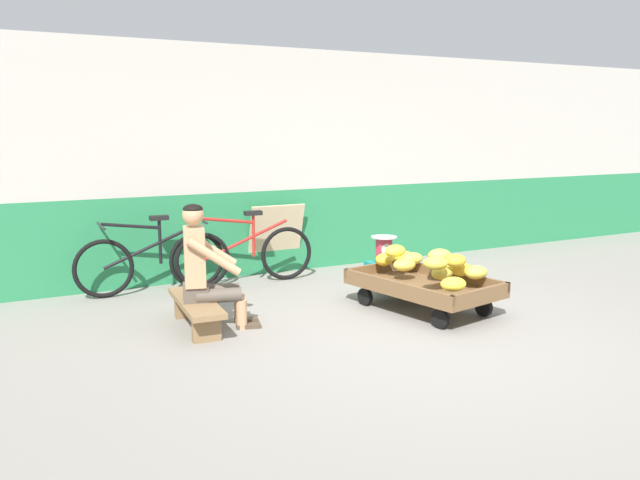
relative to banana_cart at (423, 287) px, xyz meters
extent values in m
plane|color=gray|center=(-0.50, -0.85, -0.24)|extent=(80.00, 80.00, 0.00)
cube|color=#287F4C|center=(-0.50, 2.41, 0.28)|extent=(16.00, 0.30, 1.04)
cube|color=#B7B2A8|center=(-0.50, 2.41, 1.66)|extent=(16.00, 0.30, 1.72)
cube|color=brown|center=(0.00, 0.00, -0.01)|extent=(1.10, 1.57, 0.05)
cube|color=brown|center=(-0.39, -0.08, 0.07)|extent=(0.32, 1.42, 0.10)
cube|color=brown|center=(0.39, 0.08, 0.07)|extent=(0.32, 1.42, 0.10)
cube|color=brown|center=(-0.13, 0.69, 0.07)|extent=(0.83, 0.20, 0.10)
cube|color=brown|center=(0.13, -0.69, 0.07)|extent=(0.83, 0.20, 0.10)
cylinder|color=black|center=(-0.41, 0.43, -0.15)|extent=(0.08, 0.19, 0.18)
cylinder|color=black|center=(0.21, 0.56, -0.15)|extent=(0.08, 0.19, 0.18)
cylinder|color=black|center=(-0.21, -0.56, -0.15)|extent=(0.08, 0.19, 0.18)
cylinder|color=black|center=(0.41, -0.43, -0.15)|extent=(0.08, 0.19, 0.18)
ellipsoid|color=yellow|center=(0.21, 0.47, 0.18)|extent=(0.27, 0.22, 0.13)
ellipsoid|color=yellow|center=(0.35, -0.36, 0.18)|extent=(0.24, 0.18, 0.13)
ellipsoid|color=yellow|center=(0.31, -0.03, 0.18)|extent=(0.30, 0.27, 0.13)
ellipsoid|color=yellow|center=(-0.06, 0.24, 0.18)|extent=(0.26, 0.21, 0.13)
ellipsoid|color=gold|center=(0.05, -0.23, 0.18)|extent=(0.27, 0.23, 0.13)
ellipsoid|color=gold|center=(-0.15, -0.64, 0.18)|extent=(0.27, 0.22, 0.13)
ellipsoid|color=yellow|center=(0.28, 0.13, 0.18)|extent=(0.27, 0.23, 0.13)
ellipsoid|color=yellow|center=(0.18, 0.61, 0.18)|extent=(0.27, 0.22, 0.13)
ellipsoid|color=gold|center=(0.32, -0.19, 0.18)|extent=(0.26, 0.21, 0.13)
ellipsoid|color=gold|center=(-0.09, 0.57, 0.18)|extent=(0.30, 0.29, 0.13)
ellipsoid|color=yellow|center=(0.15, -0.05, 0.32)|extent=(0.26, 0.21, 0.13)
ellipsoid|color=gold|center=(-0.12, -0.33, 0.32)|extent=(0.29, 0.25, 0.13)
ellipsoid|color=yellow|center=(-0.11, 0.35, 0.32)|extent=(0.27, 0.22, 0.13)
ellipsoid|color=gold|center=(0.16, -0.29, 0.30)|extent=(0.29, 0.26, 0.13)
cube|color=olive|center=(-2.18, 0.47, 0.00)|extent=(0.39, 1.12, 0.05)
cube|color=olive|center=(-2.15, 0.86, -0.13)|extent=(0.25, 0.10, 0.22)
cube|color=olive|center=(-2.21, 0.09, -0.13)|extent=(0.25, 0.10, 0.22)
cylinder|color=tan|center=(-1.77, 0.46, -0.11)|extent=(0.10, 0.10, 0.27)
cube|color=#4C3D2D|center=(-1.71, 0.44, -0.22)|extent=(0.24, 0.14, 0.04)
cylinder|color=brown|center=(-1.96, 0.51, 0.08)|extent=(0.42, 0.23, 0.13)
cylinder|color=tan|center=(-1.81, 0.28, -0.11)|extent=(0.10, 0.10, 0.27)
cube|color=#4C3D2D|center=(-1.75, 0.27, -0.22)|extent=(0.24, 0.14, 0.04)
cylinder|color=brown|center=(-2.01, 0.34, 0.08)|extent=(0.42, 0.23, 0.13)
cube|color=brown|center=(-2.18, 0.47, 0.10)|extent=(0.28, 0.33, 0.14)
cube|color=tan|center=(-2.18, 0.47, 0.43)|extent=(0.26, 0.36, 0.52)
cylinder|color=tan|center=(-1.97, 0.63, 0.46)|extent=(0.47, 0.19, 0.36)
cylinder|color=tan|center=(-2.07, 0.24, 0.46)|extent=(0.47, 0.19, 0.36)
sphere|color=tan|center=(-2.18, 0.47, 0.80)|extent=(0.19, 0.19, 0.19)
ellipsoid|color=black|center=(-2.18, 0.47, 0.86)|extent=(0.17, 0.17, 0.09)
cube|color=#19847F|center=(0.18, 0.98, -0.09)|extent=(0.36, 0.28, 0.30)
cylinder|color=#28282D|center=(0.18, 0.98, 0.07)|extent=(0.20, 0.20, 0.03)
cube|color=#C6384C|center=(0.18, 0.98, 0.21)|extent=(0.16, 0.10, 0.24)
cylinder|color=white|center=(0.18, 0.93, 0.21)|extent=(0.13, 0.01, 0.13)
cylinder|color=#B2B5BA|center=(0.18, 0.98, 0.34)|extent=(0.30, 0.30, 0.01)
torus|color=black|center=(-2.73, 1.98, 0.08)|extent=(0.64, 0.06, 0.64)
torus|color=black|center=(-1.71, 1.96, 0.08)|extent=(0.64, 0.06, 0.64)
cylinder|color=black|center=(-2.22, 1.97, 0.28)|extent=(1.03, 0.06, 0.43)
cylinder|color=black|center=(-2.12, 1.97, 0.32)|extent=(0.04, 0.04, 0.48)
cylinder|color=black|center=(-2.42, 1.97, 0.52)|extent=(0.62, 0.05, 0.12)
cube|color=black|center=(-2.12, 1.97, 0.59)|extent=(0.20, 0.10, 0.05)
cylinder|color=black|center=(-2.73, 1.98, 0.54)|extent=(0.04, 0.48, 0.03)
torus|color=black|center=(-1.66, 1.90, 0.08)|extent=(0.64, 0.09, 0.64)
torus|color=black|center=(-0.64, 1.85, 0.08)|extent=(0.64, 0.09, 0.64)
cylinder|color=#AD231E|center=(-1.15, 1.87, 0.28)|extent=(1.03, 0.09, 0.43)
cylinder|color=#AD231E|center=(-1.05, 1.87, 0.32)|extent=(0.04, 0.04, 0.48)
cylinder|color=#AD231E|center=(-1.36, 1.89, 0.52)|extent=(0.62, 0.07, 0.12)
cube|color=black|center=(-1.05, 1.87, 0.59)|extent=(0.21, 0.11, 0.05)
cylinder|color=black|center=(-1.66, 1.90, 0.54)|extent=(0.05, 0.48, 0.03)
cube|color=#C6B289|center=(-0.61, 2.23, 0.19)|extent=(0.70, 0.26, 0.87)
cube|color=#3370B7|center=(0.35, 0.46, -0.12)|extent=(0.18, 0.12, 0.24)
camera|label=1|loc=(-3.81, -5.06, 1.56)|focal=36.34mm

